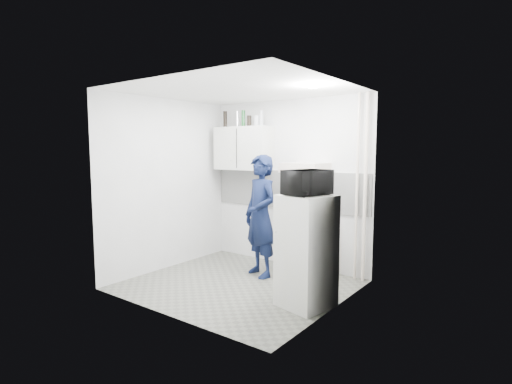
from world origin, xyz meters
The scene contains 23 objects.
floor centered at (0.00, 0.00, 0.00)m, with size 2.80×2.80×0.00m, color #65675C.
ceiling centered at (0.00, 0.00, 2.60)m, with size 2.80×2.80×0.00m, color white.
wall_back centered at (0.00, 1.25, 1.30)m, with size 2.80×2.80×0.00m, color white.
wall_left centered at (-1.40, 0.00, 1.30)m, with size 2.60×2.60×0.00m, color white.
wall_right centered at (1.40, 0.00, 1.30)m, with size 2.60×2.60×0.00m, color white.
person centered at (0.00, 0.52, 0.88)m, with size 0.64×0.42×1.76m, color black.
stove centered at (0.63, 1.00, 0.36)m, with size 0.45×0.45×0.72m, color beige.
fridge centered at (1.10, -0.09, 0.66)m, with size 0.54×0.54×1.31m, color beige.
stove_top centered at (0.63, 1.00, 0.74)m, with size 0.43×0.43×0.03m, color black.
saucepan centered at (0.60, 1.01, 0.80)m, with size 0.17×0.17×0.10m, color silver.
microwave centered at (1.10, -0.09, 1.46)m, with size 0.35×0.52×0.29m, color black.
bottle_a centered at (-1.14, 1.07, 2.34)m, with size 0.06×0.06×0.27m, color black.
bottle_c centered at (-0.88, 1.07, 2.33)m, with size 0.06×0.06×0.26m, color silver.
bottle_d centered at (-0.75, 1.07, 2.33)m, with size 0.06×0.06×0.27m, color #144C1E.
canister_a centered at (-0.63, 1.07, 2.29)m, with size 0.07×0.07×0.17m, color black.
canister_b centered at (-0.48, 1.07, 2.28)m, with size 0.09×0.09×0.17m, color #B2B7BC.
bottle_e centered at (-0.39, 1.07, 2.32)m, with size 0.06×0.06×0.24m, color #B2B7BC.
upper_cabinet centered at (-0.75, 1.07, 1.85)m, with size 1.00×0.35×0.70m, color beige.
range_hood centered at (0.45, 1.00, 1.57)m, with size 0.60×0.50×0.14m, color beige.
backsplash centered at (0.00, 1.24, 1.20)m, with size 2.74×0.03×0.60m, color white.
pipe_a centered at (1.30, 1.17, 1.30)m, with size 0.05×0.05×2.60m, color beige.
pipe_b centered at (1.18, 1.17, 1.30)m, with size 0.04×0.04×2.60m, color beige.
ceiling_spot_fixture centered at (1.00, 0.20, 2.57)m, with size 0.10×0.10×0.02m, color white.
Camera 1 is at (3.33, -4.08, 1.84)m, focal length 28.00 mm.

